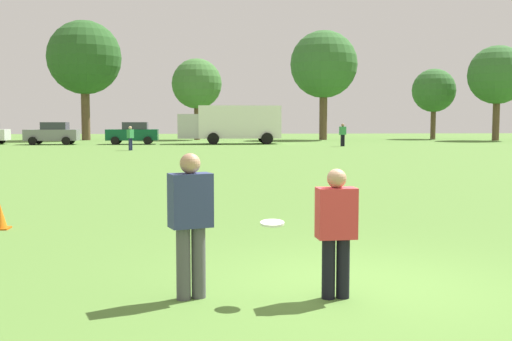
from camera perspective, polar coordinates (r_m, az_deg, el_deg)
The scene contains 15 objects.
ground_plane at distance 7.78m, azimuth 9.48°, elevation -10.49°, with size 163.14×163.14×0.00m, color #517A33.
player_thrower at distance 7.03m, azimuth -6.05°, elevation -4.31°, with size 0.53×0.41×1.66m.
player_defender at distance 7.07m, azimuth 7.40°, elevation -5.12°, with size 0.46×0.29×1.48m.
frisbee at distance 6.92m, azimuth 1.51°, elevation -4.87°, with size 0.27×0.27×0.06m.
traffic_cone at distance 12.46m, azimuth -22.50°, elevation -3.97°, with size 0.32×0.32×0.48m.
parked_car_mid_left at distance 53.03m, azimuth -18.23°, elevation 3.29°, with size 4.24×2.30×1.82m.
parked_car_center at distance 52.04m, azimuth -11.26°, elevation 3.41°, with size 4.24×2.30×1.82m.
box_truck at distance 51.85m, azimuth -2.26°, elevation 4.41°, with size 8.56×3.15×3.18m.
bystander_far_jogger at distance 41.61m, azimuth -11.50°, elevation 3.07°, with size 0.44×0.51×1.60m.
bystander_field_marshal at distance 47.54m, azimuth 7.99°, elevation 3.40°, with size 0.54×0.42×1.73m.
tree_west_oak at distance 63.74m, azimuth -15.54°, elevation 9.96°, with size 7.20×7.20×11.69m.
tree_west_maple at distance 62.53m, azimuth -5.48°, elevation 7.94°, with size 4.99×4.99×8.10m.
tree_center_elm at distance 62.69m, azimuth 6.26°, elevation 9.66°, with size 6.68×6.68×10.86m.
tree_east_birch at distance 67.26m, azimuth 16.07°, elevation 7.08°, with size 4.49×4.49×7.29m.
tree_east_oak at distance 64.51m, azimuth 21.36°, elevation 8.18°, with size 5.62×5.62×9.14m.
Camera 1 is at (-1.79, -7.30, 2.03)m, focal length 43.41 mm.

